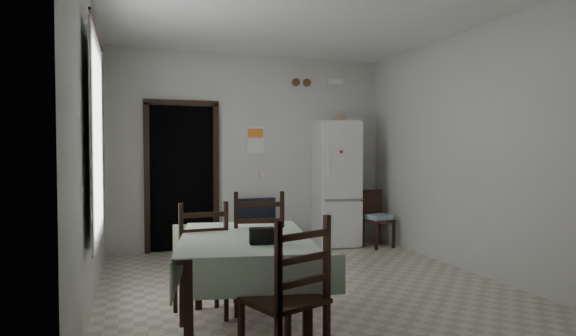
# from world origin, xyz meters

# --- Properties ---
(ground) EXTENTS (4.50, 4.50, 0.00)m
(ground) POSITION_xyz_m (0.00, 0.00, 0.00)
(ground) COLOR #B3A992
(ground) RESTS_ON ground
(ceiling) EXTENTS (4.20, 4.50, 0.02)m
(ceiling) POSITION_xyz_m (0.00, 0.00, 2.90)
(ceiling) COLOR white
(ceiling) RESTS_ON ground
(wall_back) EXTENTS (4.20, 0.02, 2.90)m
(wall_back) POSITION_xyz_m (0.00, 2.25, 1.45)
(wall_back) COLOR beige
(wall_back) RESTS_ON ground
(wall_front) EXTENTS (4.20, 0.02, 2.90)m
(wall_front) POSITION_xyz_m (0.00, -2.25, 1.45)
(wall_front) COLOR beige
(wall_front) RESTS_ON ground
(wall_left) EXTENTS (0.02, 4.50, 2.90)m
(wall_left) POSITION_xyz_m (-2.10, 0.00, 1.45)
(wall_left) COLOR beige
(wall_left) RESTS_ON ground
(wall_right) EXTENTS (0.02, 4.50, 2.90)m
(wall_right) POSITION_xyz_m (2.10, 0.00, 1.45)
(wall_right) COLOR beige
(wall_right) RESTS_ON ground
(doorway) EXTENTS (1.06, 0.52, 2.22)m
(doorway) POSITION_xyz_m (-1.05, 2.45, 1.06)
(doorway) COLOR black
(doorway) RESTS_ON ground
(window_recess) EXTENTS (0.10, 1.20, 1.60)m
(window_recess) POSITION_xyz_m (-2.15, -0.20, 1.55)
(window_recess) COLOR silver
(window_recess) RESTS_ON ground
(curtain) EXTENTS (0.02, 1.45, 1.85)m
(curtain) POSITION_xyz_m (-2.04, -0.20, 1.55)
(curtain) COLOR beige
(curtain) RESTS_ON ground
(curtain_rod) EXTENTS (0.02, 1.60, 0.02)m
(curtain_rod) POSITION_xyz_m (-2.03, -0.20, 2.50)
(curtain_rod) COLOR black
(curtain_rod) RESTS_ON ground
(calendar) EXTENTS (0.28, 0.02, 0.40)m
(calendar) POSITION_xyz_m (0.05, 2.24, 1.62)
(calendar) COLOR white
(calendar) RESTS_ON ground
(calendar_image) EXTENTS (0.24, 0.01, 0.14)m
(calendar_image) POSITION_xyz_m (0.05, 2.23, 1.72)
(calendar_image) COLOR orange
(calendar_image) RESTS_ON ground
(light_switch) EXTENTS (0.08, 0.02, 0.12)m
(light_switch) POSITION_xyz_m (0.15, 2.24, 1.10)
(light_switch) COLOR beige
(light_switch) RESTS_ON ground
(vent_left) EXTENTS (0.12, 0.03, 0.12)m
(vent_left) POSITION_xyz_m (0.70, 2.23, 2.52)
(vent_left) COLOR brown
(vent_left) RESTS_ON ground
(vent_right) EXTENTS (0.12, 0.03, 0.12)m
(vent_right) POSITION_xyz_m (0.88, 2.23, 2.52)
(vent_right) COLOR brown
(vent_right) RESTS_ON ground
(emergency_light) EXTENTS (0.25, 0.07, 0.09)m
(emergency_light) POSITION_xyz_m (1.35, 2.21, 2.55)
(emergency_light) COLOR white
(emergency_light) RESTS_ON ground
(fridge) EXTENTS (0.68, 0.68, 1.90)m
(fridge) POSITION_xyz_m (1.23, 1.93, 0.95)
(fridge) COLOR silver
(fridge) RESTS_ON ground
(tan_cone) EXTENTS (0.21, 0.21, 0.16)m
(tan_cone) POSITION_xyz_m (1.30, 1.90, 1.98)
(tan_cone) COLOR tan
(tan_cone) RESTS_ON fridge
(navy_seat) EXTENTS (0.61, 0.59, 0.74)m
(navy_seat) POSITION_xyz_m (0.02, 1.93, 0.37)
(navy_seat) COLOR black
(navy_seat) RESTS_ON ground
(corner_chair) EXTENTS (0.43, 0.43, 0.86)m
(corner_chair) POSITION_xyz_m (1.78, 1.56, 0.43)
(corner_chair) COLOR black
(corner_chair) RESTS_ON ground
(dining_table) EXTENTS (1.24, 1.65, 0.78)m
(dining_table) POSITION_xyz_m (-0.91, -1.17, 0.39)
(dining_table) COLOR #B0C4A8
(dining_table) RESTS_ON ground
(black_bag) EXTENTS (0.19, 0.13, 0.11)m
(black_bag) POSITION_xyz_m (-0.86, -1.52, 0.84)
(black_bag) COLOR black
(black_bag) RESTS_ON dining_table
(dining_chair_far_left) EXTENTS (0.46, 0.46, 1.02)m
(dining_chair_far_left) POSITION_xyz_m (-1.19, -0.66, 0.51)
(dining_chair_far_left) COLOR black
(dining_chair_far_left) RESTS_ON ground
(dining_chair_far_right) EXTENTS (0.55, 0.55, 1.10)m
(dining_chair_far_right) POSITION_xyz_m (-0.66, -0.62, 0.55)
(dining_chair_far_right) COLOR black
(dining_chair_far_right) RESTS_ON ground
(dining_chair_near_head) EXTENTS (0.58, 0.58, 1.05)m
(dining_chair_near_head) POSITION_xyz_m (-0.84, -1.98, 0.52)
(dining_chair_near_head) COLOR black
(dining_chair_near_head) RESTS_ON ground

